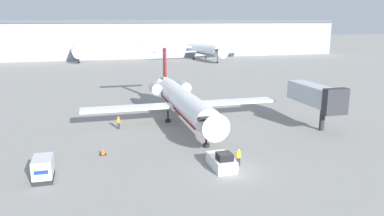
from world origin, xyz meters
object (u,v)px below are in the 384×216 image
at_px(airplane_parked_far_right, 76,49).
at_px(worker_by_wing, 119,122).
at_px(pushback_tug, 221,161).
at_px(airplane_parked_far_left, 201,49).
at_px(luggage_cart, 43,169).
at_px(worker_near_tug, 239,157).
at_px(jet_bridge, 316,96).
at_px(traffic_cone_left, 103,152).
at_px(airplane_main, 183,100).

bearing_deg(airplane_parked_far_right, worker_by_wing, -85.33).
distance_m(pushback_tug, airplane_parked_far_left, 106.45).
relative_size(pushback_tug, airplane_parked_far_left, 0.11).
bearing_deg(luggage_cart, worker_near_tug, -4.95).
bearing_deg(jet_bridge, luggage_cart, -165.43).
distance_m(luggage_cart, airplane_parked_far_left, 110.68).
bearing_deg(airplane_parked_far_left, worker_near_tug, -104.63).
distance_m(traffic_cone_left, airplane_parked_far_left, 103.55).
distance_m(airplane_main, airplane_parked_far_left, 89.16).
distance_m(airplane_main, luggage_cart, 23.94).
height_order(pushback_tug, airplane_parked_far_right, airplane_parked_far_right).
height_order(worker_by_wing, traffic_cone_left, worker_by_wing).
bearing_deg(worker_near_tug, traffic_cone_left, 152.30).
height_order(pushback_tug, jet_bridge, jet_bridge).
bearing_deg(worker_by_wing, worker_near_tug, -57.33).
bearing_deg(worker_near_tug, airplane_parked_far_right, 99.29).
relative_size(airplane_main, airplane_parked_far_right, 0.73).
relative_size(worker_by_wing, airplane_parked_far_left, 0.05).
bearing_deg(pushback_tug, worker_by_wing, 117.83).
bearing_deg(worker_by_wing, traffic_cone_left, -104.50).
relative_size(airplane_main, worker_by_wing, 16.31).
bearing_deg(airplane_parked_far_left, traffic_cone_left, -112.78).
height_order(luggage_cart, airplane_parked_far_left, airplane_parked_far_left).
height_order(traffic_cone_left, jet_bridge, jet_bridge).
bearing_deg(worker_by_wing, jet_bridge, -13.10).
bearing_deg(worker_by_wing, airplane_main, 6.08).
xyz_separation_m(airplane_parked_far_right, jet_bridge, (34.58, -104.48, 0.57)).
height_order(worker_by_wing, jet_bridge, jet_bridge).
xyz_separation_m(traffic_cone_left, airplane_parked_far_left, (40.07, 95.41, 3.62)).
distance_m(airplane_main, airplane_parked_far_right, 98.85).
distance_m(worker_near_tug, jet_bridge, 19.33).
relative_size(pushback_tug, jet_bridge, 0.40).
relative_size(luggage_cart, traffic_cone_left, 4.02).
relative_size(airplane_parked_far_left, jet_bridge, 3.56).
distance_m(airplane_parked_far_left, airplane_parked_far_right, 47.31).
bearing_deg(jet_bridge, pushback_tug, -148.67).
relative_size(luggage_cart, jet_bridge, 0.29).
xyz_separation_m(airplane_main, luggage_cart, (-17.49, -16.19, -2.24)).
bearing_deg(airplane_parked_far_right, pushback_tug, -81.63).
bearing_deg(airplane_parked_far_left, jet_bridge, -96.83).
bearing_deg(pushback_tug, jet_bridge, 31.33).
height_order(luggage_cart, airplane_parked_far_right, airplane_parked_far_right).
bearing_deg(traffic_cone_left, airplane_main, 42.34).
distance_m(luggage_cart, traffic_cone_left, 7.80).
xyz_separation_m(worker_by_wing, airplane_parked_far_right, (-8.04, 98.31, 2.94)).
bearing_deg(airplane_parked_far_left, airplane_main, -108.43).
bearing_deg(traffic_cone_left, worker_near_tug, -27.70).
xyz_separation_m(worker_near_tug, jet_bridge, (15.75, 10.66, 3.49)).
distance_m(worker_near_tug, worker_by_wing, 20.00).
bearing_deg(luggage_cart, airplane_parked_far_right, 89.94).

